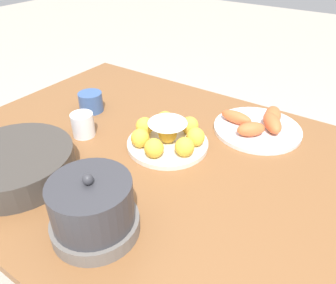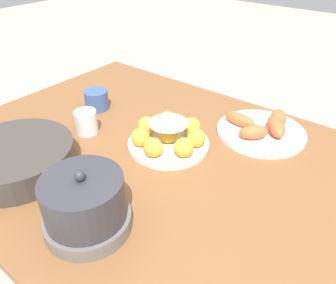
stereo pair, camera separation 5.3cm
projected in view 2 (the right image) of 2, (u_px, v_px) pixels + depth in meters
name	position (u px, v px, depth m)	size (l,w,h in m)	color
dining_table	(168.00, 182.00, 1.03)	(1.47, 1.00, 0.74)	brown
cake_plate	(168.00, 136.00, 1.03)	(0.26, 0.26, 0.09)	silver
serving_bowl	(17.00, 157.00, 0.93)	(0.32, 0.32, 0.08)	#3D3833
seafood_platter	(262.00, 128.00, 1.10)	(0.29, 0.29, 0.06)	silver
cup_near	(97.00, 100.00, 1.24)	(0.09, 0.09, 0.07)	#38568E
cup_far	(86.00, 122.00, 1.09)	(0.07, 0.07, 0.08)	white
warming_pot	(85.00, 205.00, 0.73)	(0.20, 0.20, 0.17)	#66605B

